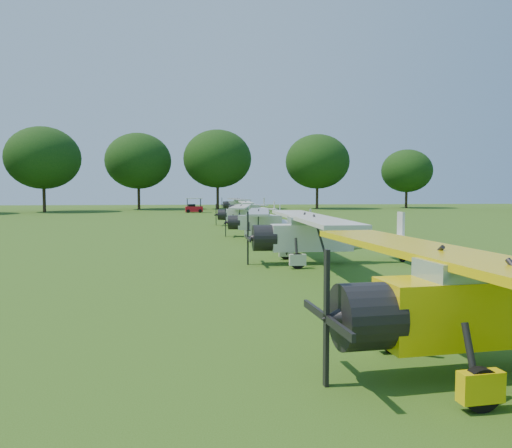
{
  "coord_description": "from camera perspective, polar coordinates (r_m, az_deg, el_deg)",
  "views": [
    {
      "loc": [
        -3.91,
        -24.93,
        3.23
      ],
      "look_at": [
        -1.33,
        1.1,
        1.4
      ],
      "focal_mm": 35.0,
      "sensor_mm": 36.0,
      "label": 1
    }
  ],
  "objects": [
    {
      "name": "ground",
      "position": [
        25.44,
        3.24,
        -3.3
      ],
      "size": [
        160.0,
        160.0,
        0.0
      ],
      "primitive_type": "plane",
      "color": "#2F4E13",
      "rests_on": "ground"
    },
    {
      "name": "tree_belt",
      "position": [
        26.62,
        11.12,
        14.31
      ],
      "size": [
        137.36,
        130.27,
        14.52
      ],
      "color": "#312513",
      "rests_on": "ground"
    },
    {
      "name": "aircraft_2",
      "position": [
        9.88,
        26.42,
        -7.57
      ],
      "size": [
        7.23,
        11.5,
        2.26
      ],
      "rotation": [
        0.0,
        0.0,
        0.11
      ],
      "color": "yellow",
      "rests_on": "ground"
    },
    {
      "name": "aircraft_3",
      "position": [
        21.84,
        7.75,
        -1.02
      ],
      "size": [
        7.26,
        11.53,
        2.28
      ],
      "rotation": [
        0.0,
        0.0,
        0.01
      ],
      "color": "silver",
      "rests_on": "ground"
    },
    {
      "name": "aircraft_4",
      "position": [
        33.87,
        1.24,
        0.45
      ],
      "size": [
        6.21,
        9.86,
        1.94
      ],
      "rotation": [
        0.0,
        0.0,
        -0.12
      ],
      "color": "silver",
      "rests_on": "ground"
    },
    {
      "name": "aircraft_5",
      "position": [
        44.36,
        -1.03,
        1.27
      ],
      "size": [
        6.14,
        9.74,
        1.91
      ],
      "rotation": [
        0.0,
        0.0,
        -0.14
      ],
      "color": "silver",
      "rests_on": "ground"
    },
    {
      "name": "aircraft_6",
      "position": [
        59.17,
        -0.67,
        1.94
      ],
      "size": [
        6.0,
        9.53,
        1.88
      ],
      "rotation": [
        0.0,
        0.0,
        -0.02
      ],
      "color": "silver",
      "rests_on": "ground"
    },
    {
      "name": "aircraft_7",
      "position": [
        70.67,
        -1.53,
        2.35
      ],
      "size": [
        6.58,
        10.45,
        2.05
      ],
      "rotation": [
        0.0,
        0.0,
        0.13
      ],
      "color": "silver",
      "rests_on": "ground"
    },
    {
      "name": "golf_cart",
      "position": [
        69.48,
        -7.15,
        1.86
      ],
      "size": [
        2.46,
        1.64,
        2.01
      ],
      "rotation": [
        0.0,
        0.0,
        0.08
      ],
      "color": "red",
      "rests_on": "ground"
    }
  ]
}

